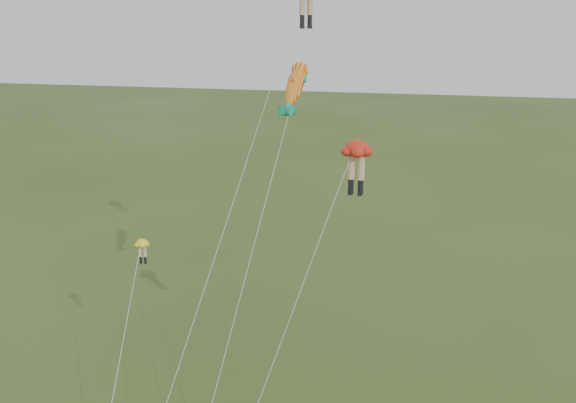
# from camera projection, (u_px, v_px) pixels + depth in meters

# --- Properties ---
(legs_kite_red_mid) EXTENTS (5.85, 5.23, 15.67)m
(legs_kite_red_mid) POSITION_uv_depth(u_px,v_px,m) (354.00, 159.00, 26.51)
(legs_kite_red_mid) COLOR red
(legs_kite_red_mid) RESTS_ON ground
(legs_kite_yellow) EXTENTS (1.21, 8.21, 9.73)m
(legs_kite_yellow) POSITION_uv_depth(u_px,v_px,m) (138.00, 264.00, 32.00)
(legs_kite_yellow) COLOR yellow
(legs_kite_yellow) RESTS_ON ground
(fish_kite) EXTENTS (3.53, 10.94, 18.61)m
(fish_kite) POSITION_uv_depth(u_px,v_px,m) (295.00, 87.00, 31.45)
(fish_kite) COLOR gold
(fish_kite) RESTS_ON ground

